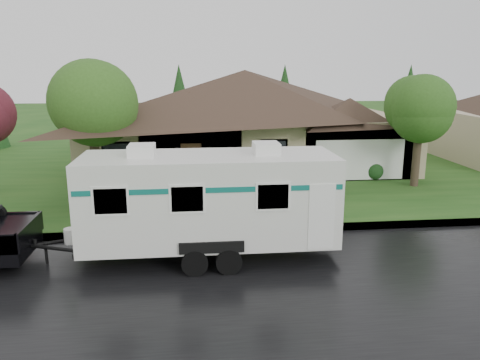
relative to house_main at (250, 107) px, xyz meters
name	(u,v)px	position (x,y,z in m)	size (l,w,h in m)	color
ground	(233,257)	(-2.29, -13.84, -3.59)	(140.00, 140.00, 0.00)	#1F4C17
road	(239,285)	(-2.29, -15.84, -3.59)	(140.00, 8.00, 0.01)	black
curb	(227,231)	(-2.29, -11.59, -3.52)	(140.00, 0.50, 0.15)	gray
lawn	(211,162)	(-2.29, 1.16, -3.52)	(140.00, 26.00, 0.15)	#1F4C17
house_main	(250,107)	(0.00, 0.00, 0.00)	(19.44, 10.80, 6.90)	tan
tree_left_green	(91,101)	(-7.78, -6.66, 0.86)	(3.75, 3.75, 6.21)	#382B1E
tree_right_green	(421,110)	(7.48, -6.15, 0.32)	(3.27, 3.27, 5.42)	#382B1E
shrub_row	(255,172)	(-0.29, -4.54, -2.94)	(13.60, 1.00, 1.00)	#143814
travel_trailer	(209,198)	(-3.00, -13.78, -1.66)	(8.13, 2.86, 3.65)	silver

